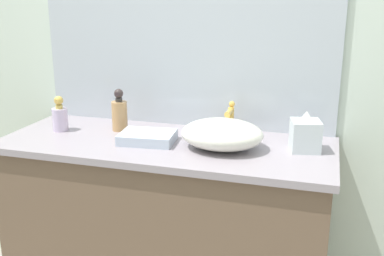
% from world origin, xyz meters
% --- Properties ---
extents(bathroom_wall_rear, '(6.00, 0.06, 2.60)m').
position_xyz_m(bathroom_wall_rear, '(0.00, 0.73, 1.30)').
color(bathroom_wall_rear, silver).
rests_on(bathroom_wall_rear, ground).
extents(vanity_counter, '(1.48, 0.58, 0.91)m').
position_xyz_m(vanity_counter, '(-0.07, 0.40, 0.45)').
color(vanity_counter, brown).
rests_on(vanity_counter, ground).
extents(wall_mirror_panel, '(1.45, 0.01, 1.14)m').
position_xyz_m(wall_mirror_panel, '(-0.07, 0.69, 1.48)').
color(wall_mirror_panel, '#B2BCC6').
rests_on(wall_mirror_panel, vanity_counter).
extents(sink_basin, '(0.35, 0.29, 0.12)m').
position_xyz_m(sink_basin, '(0.20, 0.39, 0.97)').
color(sink_basin, silver).
rests_on(sink_basin, vanity_counter).
extents(faucet, '(0.03, 0.12, 0.16)m').
position_xyz_m(faucet, '(0.20, 0.55, 1.00)').
color(faucet, gold).
rests_on(faucet, vanity_counter).
extents(soap_dispenser, '(0.07, 0.07, 0.20)m').
position_xyz_m(soap_dispenser, '(-0.33, 0.51, 0.99)').
color(soap_dispenser, tan).
rests_on(soap_dispenser, vanity_counter).
extents(lotion_bottle, '(0.07, 0.07, 0.17)m').
position_xyz_m(lotion_bottle, '(-0.60, 0.42, 0.97)').
color(lotion_bottle, silver).
rests_on(lotion_bottle, vanity_counter).
extents(tissue_box, '(0.14, 0.14, 0.17)m').
position_xyz_m(tissue_box, '(0.53, 0.46, 0.98)').
color(tissue_box, silver).
rests_on(tissue_box, vanity_counter).
extents(folded_hand_towel, '(0.25, 0.20, 0.04)m').
position_xyz_m(folded_hand_towel, '(-0.14, 0.37, 0.93)').
color(folded_hand_towel, silver).
rests_on(folded_hand_towel, vanity_counter).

